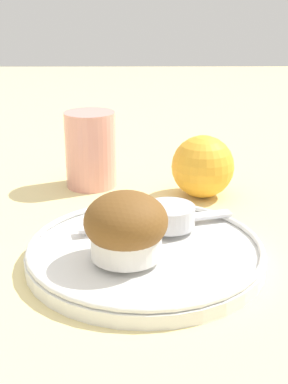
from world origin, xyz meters
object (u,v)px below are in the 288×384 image
at_px(butter_knife, 155,221).
at_px(orange_fruit, 201,167).
at_px(muffin, 124,227).
at_px(juice_glass, 89,150).

relative_size(butter_knife, orange_fruit, 2.08).
bearing_deg(muffin, butter_knife, 68.02).
height_order(muffin, juice_glass, juice_glass).
relative_size(orange_fruit, juice_glass, 0.79).
bearing_deg(butter_knife, orange_fruit, 49.17).
height_order(muffin, butter_knife, muffin).
xyz_separation_m(muffin, juice_glass, (-0.06, 0.26, 0.00)).
bearing_deg(muffin, juice_glass, 102.21).
distance_m(muffin, orange_fruit, 0.23).
distance_m(butter_knife, orange_fruit, 0.15).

